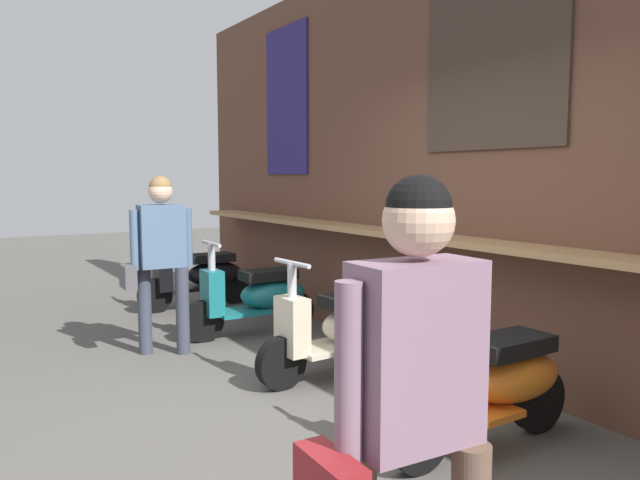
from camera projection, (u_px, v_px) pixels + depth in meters
ground_plane at (271, 442)px, 3.69m from camera, size 29.30×29.30×0.00m
market_stall_facade at (510, 148)px, 4.57m from camera, size 10.46×0.61×3.61m
scooter_black at (202, 276)px, 7.49m from camera, size 0.46×1.40×0.97m
scooter_teal at (258, 296)px, 6.20m from camera, size 0.47×1.40×0.97m
scooter_cream at (343, 328)px, 4.92m from camera, size 0.47×1.40×0.97m
scooter_orange at (493, 383)px, 3.60m from camera, size 0.46×1.40×0.97m
shopper_with_handbag at (411, 389)px, 1.83m from camera, size 0.31×0.64×1.60m
shopper_browsing at (160, 248)px, 5.44m from camera, size 0.30×0.64×1.60m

